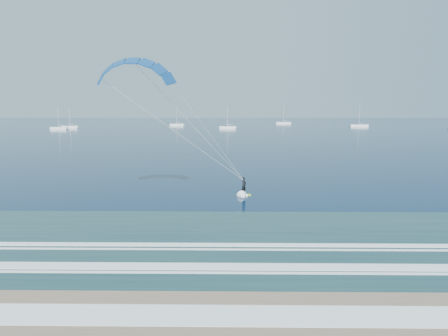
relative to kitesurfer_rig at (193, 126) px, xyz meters
name	(u,v)px	position (x,y,z in m)	size (l,w,h in m)	color
ground	(204,312)	(2.47, -22.46, -7.99)	(900.00, 900.00, 0.00)	#06263C
kitesurfer_rig	(193,126)	(0.00, 0.00, 0.00)	(16.27, 10.05, 15.46)	#ABDA19
sailboat_0	(59,128)	(-80.27, 155.47, -7.31)	(7.93, 2.40, 10.89)	white
sailboat_1	(70,127)	(-80.25, 169.22, -7.31)	(8.15, 2.40, 11.26)	white
sailboat_2	(177,125)	(-28.18, 201.90, -7.31)	(8.13, 2.40, 11.04)	white
sailboat_3	(227,127)	(2.69, 165.17, -7.31)	(8.14, 2.40, 11.38)	white
sailboat_4	(283,123)	(40.93, 236.70, -7.30)	(9.96, 2.40, 13.37)	white
sailboat_5	(359,125)	(77.95, 190.06, -7.29)	(10.08, 2.40, 13.57)	white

